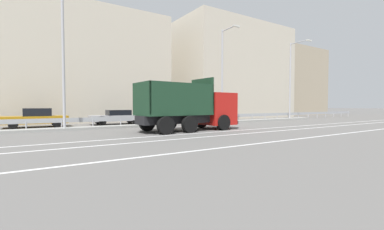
% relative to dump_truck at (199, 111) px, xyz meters
% --- Properties ---
extents(ground_plane, '(320.00, 320.00, 0.00)m').
position_rel_dump_truck_xyz_m(ground_plane, '(2.66, 2.88, -1.31)').
color(ground_plane, '#605E5B').
extents(lane_strip_0, '(59.39, 0.16, 0.01)m').
position_rel_dump_truck_xyz_m(lane_strip_0, '(-0.93, -1.84, -1.30)').
color(lane_strip_0, silver).
rests_on(lane_strip_0, ground_plane).
extents(lane_strip_1, '(59.39, 0.16, 0.01)m').
position_rel_dump_truck_xyz_m(lane_strip_1, '(-0.93, -3.51, -1.30)').
color(lane_strip_1, silver).
rests_on(lane_strip_1, ground_plane).
extents(lane_strip_2, '(59.39, 0.16, 0.01)m').
position_rel_dump_truck_xyz_m(lane_strip_2, '(-0.93, -6.70, -1.30)').
color(lane_strip_2, silver).
rests_on(lane_strip_2, ground_plane).
extents(median_island, '(32.66, 1.10, 0.18)m').
position_rel_dump_truck_xyz_m(median_island, '(2.66, 4.48, -1.22)').
color(median_island, gray).
rests_on(median_island, ground_plane).
extents(median_guardrail, '(59.39, 0.09, 0.78)m').
position_rel_dump_truck_xyz_m(median_guardrail, '(2.66, 5.62, -0.74)').
color(median_guardrail, '#9EA0A5').
rests_on(median_guardrail, ground_plane).
extents(dump_truck, '(7.08, 2.98, 3.51)m').
position_rel_dump_truck_xyz_m(dump_truck, '(0.00, 0.00, 0.00)').
color(dump_truck, red).
rests_on(dump_truck, ground_plane).
extents(median_road_sign, '(0.70, 0.16, 2.10)m').
position_rel_dump_truck_xyz_m(median_road_sign, '(4.23, 4.48, -0.21)').
color(median_road_sign, white).
rests_on(median_road_sign, ground_plane).
extents(street_lamp_1, '(0.70, 2.22, 9.57)m').
position_rel_dump_truck_xyz_m(street_lamp_1, '(-7.79, 4.35, 3.97)').
color(street_lamp_1, '#ADADB2').
rests_on(street_lamp_1, ground_plane).
extents(street_lamp_2, '(0.72, 2.31, 8.77)m').
position_rel_dump_truck_xyz_m(street_lamp_2, '(5.68, 4.18, 3.57)').
color(street_lamp_2, '#ADADB2').
rests_on(street_lamp_2, ground_plane).
extents(street_lamp_3, '(0.71, 2.61, 8.91)m').
position_rel_dump_truck_xyz_m(street_lamp_3, '(15.96, 4.20, 3.68)').
color(street_lamp_3, '#ADADB2').
rests_on(street_lamp_3, ground_plane).
extents(parked_car_2, '(4.44, 1.95, 1.46)m').
position_rel_dump_truck_xyz_m(parked_car_2, '(-9.29, 8.39, -0.58)').
color(parked_car_2, '#B27A14').
rests_on(parked_car_2, ground_plane).
extents(parked_car_3, '(4.64, 1.87, 1.27)m').
position_rel_dump_truck_xyz_m(parked_car_3, '(-3.13, 8.19, -0.65)').
color(parked_car_3, '#A3A3A8').
rests_on(parked_car_3, ground_plane).
extents(parked_car_4, '(4.94, 1.95, 1.54)m').
position_rel_dump_truck_xyz_m(parked_car_4, '(2.20, 8.88, -0.54)').
color(parked_car_4, gray).
rests_on(parked_car_4, ground_plane).
extents(parked_car_5, '(3.98, 2.14, 1.43)m').
position_rel_dump_truck_xyz_m(parked_car_5, '(7.54, 8.35, -0.59)').
color(parked_car_5, '#B27A14').
rests_on(parked_car_5, ground_plane).
extents(background_building_0, '(21.79, 10.65, 11.40)m').
position_rel_dump_truck_xyz_m(background_building_0, '(-7.23, 15.94, 4.40)').
color(background_building_0, beige).
rests_on(background_building_0, ground_plane).
extents(background_building_1, '(16.49, 11.17, 12.88)m').
position_rel_dump_truck_xyz_m(background_building_1, '(15.15, 14.66, 5.14)').
color(background_building_1, beige).
rests_on(background_building_1, ground_plane).
extents(background_building_2, '(10.73, 12.41, 11.82)m').
position_rel_dump_truck_xyz_m(background_building_2, '(31.59, 17.76, 4.60)').
color(background_building_2, tan).
rests_on(background_building_2, ground_plane).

